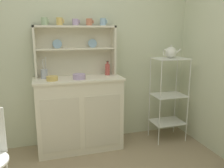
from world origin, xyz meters
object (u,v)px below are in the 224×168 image
(cup_sage_0, at_px, (45,21))
(porcelain_teapot, at_px, (171,52))
(hutch_shelf_unit, at_px, (75,47))
(jam_bottle, at_px, (107,69))
(bowl_mixing_large, at_px, (52,78))
(bakers_rack, at_px, (169,92))
(utensil_jar, at_px, (44,74))
(hutch_cabinet, at_px, (79,113))

(cup_sage_0, height_order, porcelain_teapot, cup_sage_0)
(hutch_shelf_unit, height_order, jam_bottle, hutch_shelf_unit)
(bowl_mixing_large, bearing_deg, porcelain_teapot, -0.08)
(bowl_mixing_large, bearing_deg, cup_sage_0, 102.07)
(bakers_rack, xyz_separation_m, bowl_mixing_large, (-1.50, 0.00, 0.27))
(bowl_mixing_large, relative_size, jam_bottle, 0.72)
(bakers_rack, bearing_deg, hutch_shelf_unit, 168.74)
(utensil_jar, bearing_deg, bakers_rack, -5.51)
(utensil_jar, bearing_deg, porcelain_teapot, -5.52)
(cup_sage_0, bearing_deg, bakers_rack, -7.29)
(porcelain_teapot, bearing_deg, hutch_shelf_unit, 168.72)
(hutch_cabinet, distance_m, utensil_jar, 0.64)
(bowl_mixing_large, distance_m, jam_bottle, 0.72)
(cup_sage_0, relative_size, jam_bottle, 0.49)
(hutch_shelf_unit, height_order, bowl_mixing_large, hutch_shelf_unit)
(utensil_jar, bearing_deg, hutch_shelf_unit, 12.28)
(utensil_jar, bearing_deg, cup_sage_0, 48.17)
(bakers_rack, relative_size, jam_bottle, 6.20)
(utensil_jar, xyz_separation_m, porcelain_teapot, (1.58, -0.15, 0.22))
(hutch_cabinet, distance_m, bowl_mixing_large, 0.57)
(hutch_shelf_unit, bearing_deg, jam_bottle, -11.05)
(utensil_jar, bearing_deg, jam_bottle, 0.64)
(hutch_cabinet, xyz_separation_m, cup_sage_0, (-0.35, 0.12, 1.10))
(jam_bottle, bearing_deg, utensil_jar, -179.36)
(cup_sage_0, bearing_deg, porcelain_teapot, -7.30)
(bakers_rack, distance_m, utensil_jar, 1.62)
(hutch_cabinet, distance_m, bakers_rack, 1.21)
(porcelain_teapot, bearing_deg, bakers_rack, 0.00)
(bakers_rack, height_order, cup_sage_0, cup_sage_0)
(hutch_shelf_unit, bearing_deg, utensil_jar, -167.72)
(jam_bottle, relative_size, porcelain_teapot, 0.76)
(jam_bottle, bearing_deg, hutch_cabinet, -167.53)
(hutch_cabinet, relative_size, porcelain_teapot, 4.46)
(hutch_cabinet, xyz_separation_m, utensil_jar, (-0.39, 0.08, 0.50))
(hutch_cabinet, bearing_deg, jam_bottle, 12.47)
(bowl_mixing_large, relative_size, utensil_jar, 0.52)
(cup_sage_0, bearing_deg, utensil_jar, -131.83)
(cup_sage_0, xyz_separation_m, jam_bottle, (0.74, -0.04, -0.58))
(bakers_rack, height_order, porcelain_teapot, porcelain_teapot)
(cup_sage_0, bearing_deg, hutch_shelf_unit, 6.55)
(bowl_mixing_large, bearing_deg, jam_bottle, 12.87)
(cup_sage_0, relative_size, utensil_jar, 0.36)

